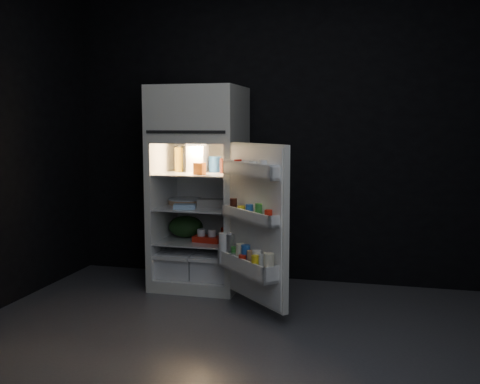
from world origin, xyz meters
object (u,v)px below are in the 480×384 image
(milk_jug, at_px, (198,159))
(egg_carton, at_px, (212,203))
(refrigerator, at_px, (200,180))
(yogurt_tray, at_px, (208,239))
(fridge_door, at_px, (254,227))

(milk_jug, bearing_deg, egg_carton, -25.18)
(refrigerator, distance_m, yogurt_tray, 0.53)
(fridge_door, distance_m, egg_carton, 0.78)
(yogurt_tray, bearing_deg, milk_jug, 141.16)
(milk_jug, distance_m, egg_carton, 0.42)
(milk_jug, bearing_deg, refrigerator, -35.73)
(milk_jug, height_order, egg_carton, milk_jug)
(refrigerator, xyz_separation_m, milk_jug, (-0.03, 0.02, 0.19))
(fridge_door, xyz_separation_m, egg_carton, (-0.51, 0.59, 0.08))
(fridge_door, bearing_deg, yogurt_tray, 135.87)
(egg_carton, xyz_separation_m, yogurt_tray, (-0.02, -0.07, -0.31))
(egg_carton, bearing_deg, fridge_door, -55.25)
(refrigerator, relative_size, egg_carton, 6.73)
(milk_jug, bearing_deg, fridge_door, -43.86)
(refrigerator, height_order, milk_jug, refrigerator)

